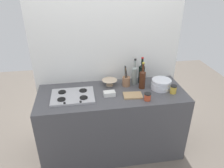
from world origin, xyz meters
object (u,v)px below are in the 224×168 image
object	(u,v)px
condiment_jar_rear	(148,97)
condiment_jar_front	(173,89)
wine_bottle_mid_left	(142,73)
stovetop_hob	(73,96)
utensil_crock	(126,81)
cutting_board	(133,95)
wine_bottle_mid_right	(135,75)
butter_dish	(109,94)
plate_stack	(161,84)
mixing_bowl	(109,82)
wine_bottle_leftmost	(142,79)

from	to	relation	value
condiment_jar_rear	condiment_jar_front	bearing A→B (deg)	16.63
condiment_jar_front	wine_bottle_mid_left	bearing A→B (deg)	131.55
stovetop_hob	utensil_crock	xyz separation A→B (m)	(0.68, 0.18, 0.05)
condiment_jar_rear	cutting_board	bearing A→B (deg)	141.24
wine_bottle_mid_right	utensil_crock	bearing A→B (deg)	-163.63
butter_dish	cutting_board	xyz separation A→B (m)	(0.27, -0.05, -0.02)
wine_bottle_mid_right	cutting_board	size ratio (longest dim) A/B	1.58
cutting_board	wine_bottle_mid_right	bearing A→B (deg)	72.97
wine_bottle_mid_right	plate_stack	bearing A→B (deg)	-31.16
wine_bottle_mid_left	mixing_bowl	size ratio (longest dim) A/B	1.78
stovetop_hob	condiment_jar_front	size ratio (longest dim) A/B	4.84
wine_bottle_mid_left	condiment_jar_front	world-z (taller)	wine_bottle_mid_left
wine_bottle_mid_left	wine_bottle_mid_right	world-z (taller)	wine_bottle_mid_left
wine_bottle_leftmost	condiment_jar_rear	world-z (taller)	wine_bottle_leftmost
plate_stack	cutting_board	distance (m)	0.41
condiment_jar_rear	mixing_bowl	bearing A→B (deg)	131.48
wine_bottle_mid_left	stovetop_hob	bearing A→B (deg)	-164.87
stovetop_hob	cutting_board	world-z (taller)	stovetop_hob
wine_bottle_mid_right	butter_dish	bearing A→B (deg)	-145.49
stovetop_hob	utensil_crock	size ratio (longest dim) A/B	1.76
wine_bottle_mid_right	cutting_board	distance (m)	0.34
stovetop_hob	wine_bottle_mid_left	xyz separation A→B (m)	(0.90, 0.24, 0.12)
plate_stack	condiment_jar_front	xyz separation A→B (m)	(0.11, -0.13, -0.01)
wine_bottle_mid_left	cutting_board	bearing A→B (deg)	-120.25
wine_bottle_mid_left	condiment_jar_rear	xyz separation A→B (m)	(-0.05, -0.45, -0.09)
wine_bottle_mid_left	butter_dish	bearing A→B (deg)	-149.02
stovetop_hob	mixing_bowl	world-z (taller)	mixing_bowl
stovetop_hob	utensil_crock	world-z (taller)	utensil_crock
wine_bottle_leftmost	wine_bottle_mid_right	xyz separation A→B (m)	(-0.07, 0.13, 0.00)
utensil_crock	butter_dish	bearing A→B (deg)	-139.03
condiment_jar_rear	cutting_board	size ratio (longest dim) A/B	0.41
plate_stack	wine_bottle_mid_right	world-z (taller)	wine_bottle_mid_right
condiment_jar_front	butter_dish	bearing A→B (deg)	175.44
wine_bottle_leftmost	mixing_bowl	xyz separation A→B (m)	(-0.39, 0.13, -0.09)
cutting_board	wine_bottle_leftmost	bearing A→B (deg)	47.91
mixing_bowl	condiment_jar_rear	bearing A→B (deg)	-48.52
plate_stack	wine_bottle_mid_left	world-z (taller)	wine_bottle_mid_left
plate_stack	wine_bottle_leftmost	world-z (taller)	wine_bottle_leftmost
wine_bottle_leftmost	utensil_crock	size ratio (longest dim) A/B	1.22
mixing_bowl	condiment_jar_front	xyz separation A→B (m)	(0.73, -0.32, 0.01)
wine_bottle_mid_left	plate_stack	bearing A→B (deg)	-46.78
utensil_crock	wine_bottle_mid_left	bearing A→B (deg)	16.16
mixing_bowl	cutting_board	size ratio (longest dim) A/B	0.90
mixing_bowl	plate_stack	bearing A→B (deg)	-16.62
plate_stack	condiment_jar_rear	size ratio (longest dim) A/B	2.76
butter_dish	cutting_board	distance (m)	0.28
mixing_bowl	utensil_crock	xyz separation A→B (m)	(0.21, -0.04, 0.02)
wine_bottle_mid_right	condiment_jar_rear	xyz separation A→B (m)	(0.05, -0.42, -0.09)
plate_stack	butter_dish	size ratio (longest dim) A/B	1.81
plate_stack	utensil_crock	bearing A→B (deg)	160.51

